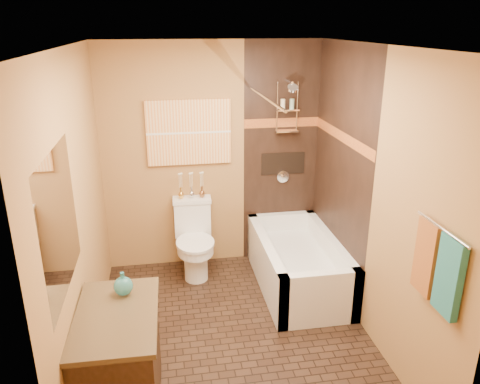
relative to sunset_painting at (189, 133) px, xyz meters
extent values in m
plane|color=black|center=(0.25, -1.48, -1.55)|extent=(3.00, 3.00, 0.00)
cube|color=#9F6C3D|center=(-0.95, -1.48, -0.30)|extent=(0.02, 3.00, 2.50)
cube|color=#9F6C3D|center=(1.45, -1.48, -0.30)|extent=(0.02, 3.00, 2.50)
cube|color=#9F6C3D|center=(0.25, 0.02, -0.30)|extent=(2.40, 0.02, 2.50)
cube|color=#9F6C3D|center=(0.25, -2.98, -0.30)|extent=(2.40, 0.02, 2.50)
plane|color=silver|center=(0.25, -1.48, 0.95)|extent=(3.00, 3.00, 0.00)
cube|color=black|center=(1.03, 0.01, -0.30)|extent=(0.85, 0.01, 2.50)
cube|color=black|center=(1.44, -0.73, -0.30)|extent=(0.01, 1.50, 2.50)
cube|color=maroon|center=(1.03, 0.00, 0.07)|extent=(0.85, 0.01, 0.10)
cube|color=maroon|center=(1.43, -0.73, 0.07)|extent=(0.01, 1.50, 0.10)
cube|color=black|center=(1.05, 0.01, -0.40)|extent=(0.50, 0.01, 0.25)
cylinder|color=silver|center=(1.05, -0.12, 0.53)|extent=(0.02, 0.26, 0.02)
cylinder|color=silver|center=(1.05, -0.28, 0.48)|extent=(0.11, 0.11, 0.09)
cylinder|color=silver|center=(1.05, -0.01, -0.55)|extent=(0.14, 0.02, 0.14)
cylinder|color=silver|center=(0.65, -0.73, 0.47)|extent=(0.03, 1.55, 0.03)
cylinder|color=silver|center=(1.40, -2.53, -0.10)|extent=(0.02, 0.55, 0.02)
cube|color=#22716B|center=(1.41, -2.66, -0.37)|extent=(0.05, 0.22, 0.52)
cube|color=#97551B|center=(1.41, -2.40, -0.37)|extent=(0.05, 0.22, 0.52)
cube|color=orange|center=(0.00, 0.00, 0.00)|extent=(0.90, 0.04, 0.70)
cube|color=white|center=(-0.94, -2.15, -0.05)|extent=(0.01, 1.00, 0.90)
cube|color=white|center=(1.05, -1.43, -1.27)|extent=(0.80, 0.10, 0.55)
cube|color=white|center=(1.05, -0.03, -1.27)|extent=(0.80, 0.10, 0.55)
cube|color=white|center=(0.70, -0.73, -1.27)|extent=(0.10, 1.50, 0.55)
cube|color=white|center=(1.40, -0.73, -1.27)|extent=(0.10, 1.50, 0.55)
cube|color=white|center=(1.05, -0.73, -1.38)|extent=(0.64, 1.34, 0.35)
cube|color=white|center=(0.00, -0.09, -0.96)|extent=(0.41, 0.19, 0.40)
cube|color=white|center=(0.00, -0.09, -0.74)|extent=(0.43, 0.22, 0.04)
cylinder|color=white|center=(0.00, -0.40, -1.35)|extent=(0.25, 0.25, 0.40)
cylinder|color=white|center=(0.00, -0.40, -1.17)|extent=(0.39, 0.39, 0.11)
cylinder|color=white|center=(0.00, -0.40, -1.11)|extent=(0.41, 0.41, 0.03)
cube|color=black|center=(-0.67, -2.15, -1.17)|extent=(0.55, 0.87, 0.77)
cube|color=black|center=(-0.66, -2.15, -0.76)|extent=(0.58, 0.92, 0.04)
camera|label=1|loc=(-0.29, -4.93, 1.11)|focal=35.00mm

